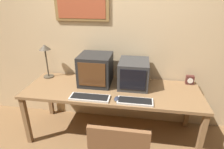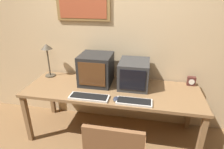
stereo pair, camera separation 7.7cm
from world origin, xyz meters
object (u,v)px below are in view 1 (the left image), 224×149
(keyboard_main, at_px, (90,97))
(desk_clock, at_px, (190,80))
(monitor_left, at_px, (96,69))
(keyboard_side, at_px, (135,101))
(desk_lamp, at_px, (45,53))
(mouse_near_keyboard, at_px, (117,99))
(monitor_right, at_px, (134,73))

(keyboard_main, height_order, desk_clock, desk_clock)
(keyboard_main, distance_m, desk_clock, 1.33)
(monitor_left, bearing_deg, keyboard_side, -37.26)
(desk_lamp, bearing_deg, desk_clock, 2.12)
(keyboard_main, bearing_deg, desk_clock, 25.27)
(keyboard_main, xyz_separation_m, mouse_near_keyboard, (0.31, 0.01, 0.01))
(monitor_right, bearing_deg, monitor_left, -179.00)
(monitor_left, bearing_deg, keyboard_main, -86.86)
(keyboard_side, distance_m, desk_lamp, 1.40)
(monitor_left, xyz_separation_m, keyboard_side, (0.54, -0.41, -0.18))
(desk_lamp, bearing_deg, monitor_left, -7.07)
(monitor_left, relative_size, monitor_right, 0.94)
(keyboard_main, relative_size, keyboard_side, 1.16)
(monitor_left, bearing_deg, mouse_near_keyboard, -50.19)
(keyboard_main, bearing_deg, desk_lamp, 146.23)
(keyboard_side, relative_size, desk_lamp, 0.83)
(monitor_right, distance_m, desk_lamp, 1.23)
(monitor_left, xyz_separation_m, monitor_right, (0.49, 0.01, -0.03))
(keyboard_main, relative_size, desk_lamp, 0.97)
(keyboard_main, xyz_separation_m, desk_lamp, (-0.74, 0.50, 0.35))
(keyboard_main, xyz_separation_m, keyboard_side, (0.52, -0.00, 0.00))
(desk_lamp, bearing_deg, keyboard_side, -21.60)
(monitor_right, relative_size, mouse_near_keyboard, 4.34)
(monitor_right, bearing_deg, desk_lamp, 176.19)
(mouse_near_keyboard, bearing_deg, keyboard_side, -2.61)
(monitor_right, bearing_deg, desk_clock, 11.76)
(mouse_near_keyboard, bearing_deg, desk_clock, 32.09)
(keyboard_main, relative_size, mouse_near_keyboard, 4.54)
(monitor_left, distance_m, monitor_right, 0.49)
(keyboard_side, xyz_separation_m, mouse_near_keyboard, (-0.20, 0.01, 0.01))
(mouse_near_keyboard, bearing_deg, monitor_left, 129.81)
(mouse_near_keyboard, xyz_separation_m, desk_lamp, (-1.05, 0.49, 0.34))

